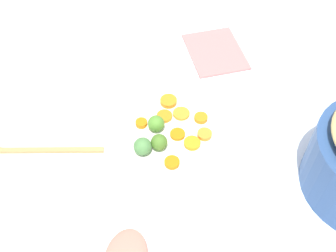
{
  "coord_description": "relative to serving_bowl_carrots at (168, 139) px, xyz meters",
  "views": [
    {
      "loc": [
        0.55,
        0.06,
        0.82
      ],
      "look_at": [
        -0.03,
        -0.01,
        0.1
      ],
      "focal_mm": 45.09,
      "sensor_mm": 36.0,
      "label": 1
    }
  ],
  "objects": [
    {
      "name": "carrot_slice_0",
      "position": [
        0.02,
        0.02,
        0.04
      ],
      "size": [
        0.04,
        0.04,
        0.01
      ],
      "primitive_type": "cylinder",
      "rotation": [
        0.0,
        0.0,
        3.05
      ],
      "color": "orange",
      "rests_on": "serving_bowl_carrots"
    },
    {
      "name": "carrot_slice_5",
      "position": [
        -0.03,
        -0.01,
        0.04
      ],
      "size": [
        0.05,
        0.05,
        0.01
      ],
      "primitive_type": "cylinder",
      "rotation": [
        0.0,
        0.0,
        0.51
      ],
      "color": "orange",
      "rests_on": "serving_bowl_carrots"
    },
    {
      "name": "brussels_sprout_0",
      "position": [
        0.07,
        -0.05,
        0.06
      ],
      "size": [
        0.04,
        0.04,
        0.04
      ],
      "primitive_type": "sphere",
      "color": "#4B8141",
      "rests_on": "serving_bowl_carrots"
    },
    {
      "name": "brussels_sprout_1",
      "position": [
        0.05,
        -0.01,
        0.05
      ],
      "size": [
        0.04,
        0.04,
        0.04
      ],
      "primitive_type": "sphere",
      "color": "#477224",
      "rests_on": "serving_bowl_carrots"
    },
    {
      "name": "brussels_sprout_2",
      "position": [
        0.0,
        -0.03,
        0.06
      ],
      "size": [
        0.04,
        0.04,
        0.04
      ],
      "primitive_type": "sphere",
      "color": "#4F892D",
      "rests_on": "serving_bowl_carrots"
    },
    {
      "name": "dish_towel",
      "position": [
        -0.35,
        0.1,
        -0.03
      ],
      "size": [
        0.23,
        0.2,
        0.01
      ],
      "primitive_type": "cube",
      "rotation": [
        0.0,
        0.0,
        0.36
      ],
      "color": "#B0716D",
      "rests_on": "tabletop"
    },
    {
      "name": "serving_bowl_carrots",
      "position": [
        0.0,
        0.0,
        0.0
      ],
      "size": [
        0.24,
        0.24,
        0.07
      ],
      "primitive_type": "cylinder",
      "color": "white",
      "rests_on": "tabletop"
    },
    {
      "name": "carrot_slice_3",
      "position": [
        0.09,
        0.02,
        0.04
      ],
      "size": [
        0.04,
        0.04,
        0.01
      ],
      "primitive_type": "cylinder",
      "rotation": [
        0.0,
        0.0,
        2.02
      ],
      "color": "orange",
      "rests_on": "serving_bowl_carrots"
    },
    {
      "name": "tabletop",
      "position": [
        0.03,
        0.01,
        -0.05
      ],
      "size": [
        2.4,
        2.4,
        0.02
      ],
      "primitive_type": "cube",
      "color": "white",
      "rests_on": "ground"
    },
    {
      "name": "carrot_slice_1",
      "position": [
        -0.01,
        -0.06,
        0.04
      ],
      "size": [
        0.03,
        0.03,
        0.01
      ],
      "primitive_type": "cylinder",
      "rotation": [
        0.0,
        0.0,
        2.74
      ],
      "color": "orange",
      "rests_on": "serving_bowl_carrots"
    },
    {
      "name": "wooden_spoon",
      "position": [
        0.05,
        -0.34,
        -0.03
      ],
      "size": [
        0.06,
        0.3,
        0.01
      ],
      "color": "#A6874E",
      "rests_on": "tabletop"
    },
    {
      "name": "carrot_slice_2",
      "position": [
        -0.04,
        0.07,
        0.04
      ],
      "size": [
        0.03,
        0.03,
        0.01
      ],
      "primitive_type": "cylinder",
      "rotation": [
        0.0,
        0.0,
        1.43
      ],
      "color": "orange",
      "rests_on": "serving_bowl_carrots"
    },
    {
      "name": "carrot_slice_7",
      "position": [
        0.01,
        0.08,
        0.04
      ],
      "size": [
        0.04,
        0.04,
        0.01
      ],
      "primitive_type": "cylinder",
      "rotation": [
        0.0,
        0.0,
        4.22
      ],
      "color": "orange",
      "rests_on": "serving_bowl_carrots"
    },
    {
      "name": "carrot_slice_8",
      "position": [
        -0.05,
        0.03,
        0.04
      ],
      "size": [
        0.05,
        0.05,
        0.01
      ],
      "primitive_type": "cylinder",
      "rotation": [
        0.0,
        0.0,
        2.71
      ],
      "color": "orange",
      "rests_on": "serving_bowl_carrots"
    },
    {
      "name": "carrot_slice_4",
      "position": [
        0.04,
        0.06,
        0.04
      ],
      "size": [
        0.04,
        0.04,
        0.01
      ],
      "primitive_type": "cylinder",
      "rotation": [
        0.0,
        0.0,
        6.11
      ],
      "color": "orange",
      "rests_on": "serving_bowl_carrots"
    },
    {
      "name": "carrot_slice_6",
      "position": [
        -0.08,
        -0.01,
        0.04
      ],
      "size": [
        0.04,
        0.04,
        0.01
      ],
      "primitive_type": "cylinder",
      "rotation": [
        0.0,
        0.0,
        1.53
      ],
      "color": "orange",
      "rests_on": "serving_bowl_carrots"
    }
  ]
}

